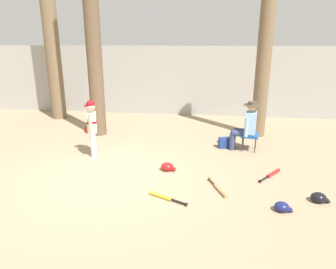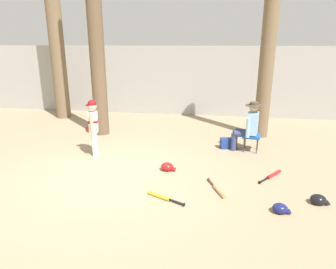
% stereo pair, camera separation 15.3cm
% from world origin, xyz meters
% --- Properties ---
extents(ground_plane, '(60.00, 60.00, 0.00)m').
position_xyz_m(ground_plane, '(0.00, 0.00, 0.00)').
color(ground_plane, '#9E8466').
extents(concrete_back_wall, '(18.00, 0.36, 2.40)m').
position_xyz_m(concrete_back_wall, '(0.00, 5.63, 1.20)').
color(concrete_back_wall, '#9E9E99').
rests_on(concrete_back_wall, ground).
extents(tree_near_player, '(0.58, 0.58, 6.60)m').
position_xyz_m(tree_near_player, '(-1.17, 2.74, 3.00)').
color(tree_near_player, brown).
rests_on(tree_near_player, ground).
extents(tree_behind_spectator, '(0.61, 0.61, 4.70)m').
position_xyz_m(tree_behind_spectator, '(3.31, 3.22, 2.03)').
color(tree_behind_spectator, brown).
rests_on(tree_behind_spectator, ground).
extents(young_ballplayer, '(0.44, 0.56, 1.31)m').
position_xyz_m(young_ballplayer, '(-0.70, 1.08, 0.74)').
color(young_ballplayer, white).
rests_on(young_ballplayer, ground).
extents(folding_stool, '(0.47, 0.47, 0.41)m').
position_xyz_m(folding_stool, '(2.92, 1.92, 0.36)').
color(folding_stool, '#194C9E').
rests_on(folding_stool, ground).
extents(seated_spectator, '(0.68, 0.54, 1.20)m').
position_xyz_m(seated_spectator, '(2.82, 1.94, 0.64)').
color(seated_spectator, navy).
rests_on(seated_spectator, ground).
extents(handbag_beside_stool, '(0.37, 0.26, 0.26)m').
position_xyz_m(handbag_beside_stool, '(2.37, 2.02, 0.13)').
color(handbag_beside_stool, navy).
rests_on(handbag_beside_stool, ground).
extents(tree_far_left, '(0.67, 0.67, 6.70)m').
position_xyz_m(tree_far_left, '(-3.22, 4.43, 3.02)').
color(tree_far_left, brown).
rests_on(tree_far_left, ground).
extents(bat_yellow_trainer, '(0.69, 0.38, 0.07)m').
position_xyz_m(bat_yellow_trainer, '(1.21, -0.73, 0.03)').
color(bat_yellow_trainer, yellow).
rests_on(bat_yellow_trainer, ground).
extents(bat_wood_tan, '(0.35, 0.69, 0.07)m').
position_xyz_m(bat_wood_tan, '(2.15, -0.33, 0.03)').
color(bat_wood_tan, tan).
rests_on(bat_wood_tan, ground).
extents(bat_red_barrel, '(0.52, 0.65, 0.07)m').
position_xyz_m(bat_red_barrel, '(3.20, 0.46, 0.03)').
color(bat_red_barrel, red).
rests_on(bat_red_barrel, ground).
extents(batting_helmet_navy, '(0.28, 0.21, 0.16)m').
position_xyz_m(batting_helmet_navy, '(3.10, -0.87, 0.07)').
color(batting_helmet_navy, navy).
rests_on(batting_helmet_navy, ground).
extents(batting_helmet_red, '(0.31, 0.24, 0.18)m').
position_xyz_m(batting_helmet_red, '(1.11, 0.45, 0.08)').
color(batting_helmet_red, '#A81919').
rests_on(batting_helmet_red, ground).
extents(batting_helmet_black, '(0.30, 0.23, 0.17)m').
position_xyz_m(batting_helmet_black, '(3.77, -0.49, 0.07)').
color(batting_helmet_black, black).
rests_on(batting_helmet_black, ground).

